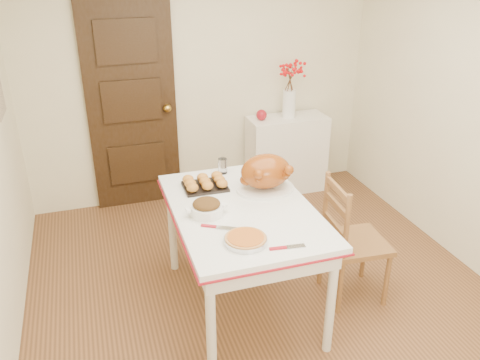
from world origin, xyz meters
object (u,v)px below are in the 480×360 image
object	(u,v)px
chair_oak	(356,240)
turkey_platter	(266,173)
pumpkin_pie	(246,239)
kitchen_table	(242,258)
sideboard	(286,154)

from	to	relation	value
chair_oak	turkey_platter	xyz separation A→B (m)	(-0.60, 0.33, 0.48)
pumpkin_pie	turkey_platter	bearing A→B (deg)	60.14
turkey_platter	chair_oak	bearing A→B (deg)	-41.18
kitchen_table	pumpkin_pie	distance (m)	0.63
sideboard	kitchen_table	bearing A→B (deg)	-121.73
chair_oak	pumpkin_pie	xyz separation A→B (m)	(-0.95, -0.30, 0.37)
turkey_platter	kitchen_table	bearing A→B (deg)	-153.20
chair_oak	turkey_platter	world-z (taller)	turkey_platter
kitchen_table	pumpkin_pie	size ratio (longest dim) A/B	5.30
sideboard	chair_oak	bearing A→B (deg)	-96.90
turkey_platter	sideboard	bearing A→B (deg)	49.22
kitchen_table	turkey_platter	world-z (taller)	turkey_platter
sideboard	kitchen_table	size ratio (longest dim) A/B	0.60
chair_oak	turkey_platter	bearing A→B (deg)	65.69
kitchen_table	turkey_platter	bearing A→B (deg)	39.19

